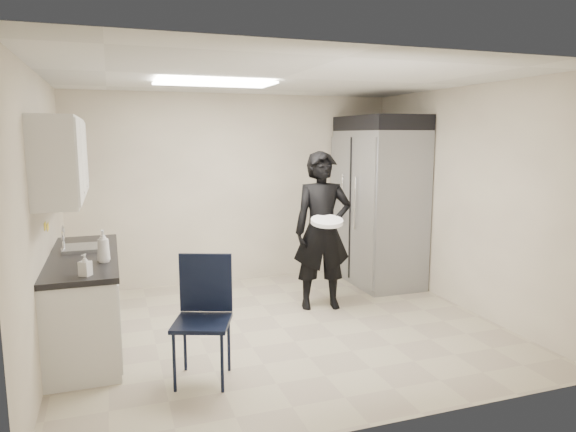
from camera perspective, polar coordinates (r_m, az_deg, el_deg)
name	(u,v)px	position (r m, az deg, el deg)	size (l,w,h in m)	color
floor	(282,328)	(5.62, -0.64, -12.32)	(4.50, 4.50, 0.00)	#B2A88C
ceiling	(282,78)	(5.27, -0.69, 15.08)	(4.50, 4.50, 0.00)	silver
back_wall	(237,189)	(7.20, -5.70, 3.02)	(4.50, 4.50, 0.00)	beige
left_wall	(42,219)	(5.06, -25.63, -0.33)	(4.00, 4.00, 0.00)	beige
right_wall	(464,199)	(6.36, 18.97, 1.80)	(4.00, 4.00, 0.00)	beige
ceiling_panel	(214,83)	(5.50, -8.19, 14.42)	(1.20, 0.60, 0.02)	white
lower_counter	(85,303)	(5.42, -21.58, -8.95)	(0.60, 1.90, 0.86)	silver
countertop	(83,257)	(5.30, -21.86, -4.26)	(0.64, 1.95, 0.05)	black
sink	(86,253)	(5.55, -21.53, -3.83)	(0.42, 0.40, 0.14)	gray
faucet	(63,240)	(5.53, -23.69, -2.41)	(0.02, 0.02, 0.24)	silver
upper_cabinets	(62,159)	(5.19, -23.85, 5.84)	(0.35, 1.80, 0.75)	silver
towel_dispenser	(65,173)	(6.35, -23.49, 4.44)	(0.22, 0.30, 0.35)	black
notice_sticker_left	(45,226)	(5.17, -25.38, -1.03)	(0.00, 0.12, 0.07)	yellow
notice_sticker_right	(48,227)	(5.37, -25.13, -1.10)	(0.00, 0.12, 0.07)	yellow
commercial_fridge	(378,207)	(7.22, 10.00, 0.94)	(0.80, 1.35, 2.10)	gray
fridge_compressor	(381,123)	(7.15, 10.25, 10.11)	(0.80, 1.35, 0.20)	black
folding_chair	(202,323)	(4.38, -9.55, -11.63)	(0.45, 0.45, 1.01)	black
man_tuxedo	(322,231)	(6.04, 3.83, -1.65)	(0.68, 0.45, 1.86)	black
bucket_lid	(327,221)	(5.77, 4.35, -0.59)	(0.36, 0.36, 0.05)	white
soap_bottle_a	(103,246)	(4.89, -19.84, -3.17)	(0.11, 0.11, 0.29)	white
soap_bottle_b	(85,265)	(4.48, -21.62, -5.07)	(0.08, 0.08, 0.18)	#B6B5C2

